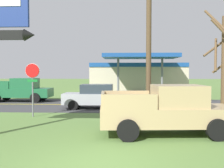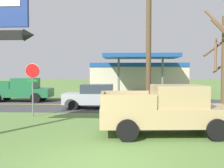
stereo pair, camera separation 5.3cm
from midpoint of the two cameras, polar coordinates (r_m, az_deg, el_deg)
The scene contains 9 objects.
ground_plane at distance 7.44m, azimuth -3.30°, elevation -16.83°, with size 180.00×180.00×0.00m, color #5B7F3D.
road_asphalt at distance 20.15m, azimuth 0.61°, elevation -4.46°, with size 140.00×8.00×0.02m, color #3D3D3F.
road_centre_line at distance 20.15m, azimuth 0.61°, elevation -4.42°, with size 126.00×0.20×0.01m, color gold.
stop_sign at distance 15.39m, azimuth -16.64°, elevation 0.80°, with size 0.80×0.08×2.95m.
utility_pole at distance 13.88m, azimuth 7.72°, elevation 13.42°, with size 2.08×0.26×9.52m.
gas_station at distance 35.18m, azimuth 5.42°, elevation 1.69°, with size 12.00×11.50×4.40m.
pickup_tan_parked_on_lawn at distance 10.79m, azimuth 11.73°, elevation -5.52°, with size 5.33×2.54×1.96m.
pickup_green_on_road at distance 23.70m, azimuth -18.88°, elevation -1.23°, with size 5.20×2.24×1.96m.
car_silver_far_lane at distance 18.17m, azimuth -3.66°, elevation -2.62°, with size 4.20×2.00×1.64m.
Camera 1 is at (0.72, -6.98, 2.47)m, focal length 43.02 mm.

